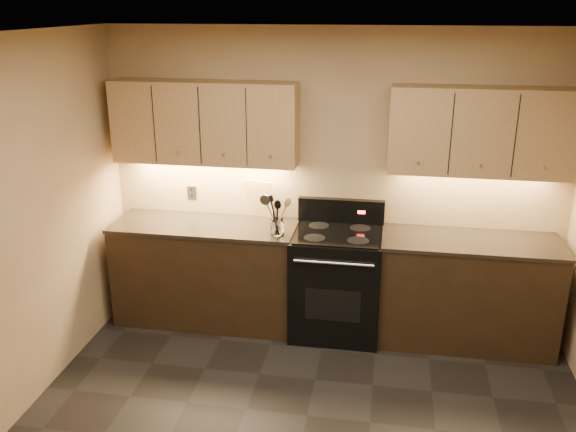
% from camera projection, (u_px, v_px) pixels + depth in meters
% --- Properties ---
extents(ceiling, '(4.00, 4.00, 0.00)m').
position_uv_depth(ceiling, '(300.00, 39.00, 3.05)').
color(ceiling, silver).
rests_on(ceiling, wall_back).
extents(wall_back, '(4.00, 0.04, 2.60)m').
position_uv_depth(wall_back, '(333.00, 180.00, 5.34)').
color(wall_back, tan).
rests_on(wall_back, ground).
extents(counter_left, '(1.62, 0.62, 0.93)m').
position_uv_depth(counter_left, '(207.00, 272.00, 5.51)').
color(counter_left, black).
rests_on(counter_left, ground).
extents(counter_right, '(1.46, 0.62, 0.93)m').
position_uv_depth(counter_right, '(466.00, 291.00, 5.15)').
color(counter_right, black).
rests_on(counter_right, ground).
extents(stove, '(0.76, 0.68, 1.14)m').
position_uv_depth(stove, '(337.00, 281.00, 5.30)').
color(stove, black).
rests_on(stove, ground).
extents(upper_cab_left, '(1.60, 0.30, 0.70)m').
position_uv_depth(upper_cab_left, '(205.00, 123.00, 5.21)').
color(upper_cab_left, tan).
rests_on(upper_cab_left, wall_back).
extents(upper_cab_right, '(1.44, 0.30, 0.70)m').
position_uv_depth(upper_cab_right, '(481.00, 132.00, 4.84)').
color(upper_cab_right, tan).
rests_on(upper_cab_right, wall_back).
extents(outlet_plate, '(0.08, 0.01, 0.12)m').
position_uv_depth(outlet_plate, '(192.00, 192.00, 5.60)').
color(outlet_plate, '#B2B5BA').
rests_on(outlet_plate, wall_back).
extents(utensil_crock, '(0.12, 0.12, 0.14)m').
position_uv_depth(utensil_crock, '(277.00, 227.00, 5.09)').
color(utensil_crock, white).
rests_on(utensil_crock, counter_left).
extents(cutting_board, '(0.28, 0.13, 0.34)m').
position_uv_depth(cutting_board, '(259.00, 199.00, 5.48)').
color(cutting_board, '#D8B774').
rests_on(cutting_board, counter_left).
extents(wooden_spoon, '(0.18, 0.09, 0.32)m').
position_uv_depth(wooden_spoon, '(274.00, 215.00, 5.04)').
color(wooden_spoon, '#D8B774').
rests_on(wooden_spoon, utensil_crock).
extents(black_spoon, '(0.10, 0.16, 0.33)m').
position_uv_depth(black_spoon, '(276.00, 214.00, 5.08)').
color(black_spoon, black).
rests_on(black_spoon, utensil_crock).
extents(black_turner, '(0.18, 0.14, 0.36)m').
position_uv_depth(black_turner, '(278.00, 215.00, 5.02)').
color(black_turner, black).
rests_on(black_turner, utensil_crock).
extents(steel_spatula, '(0.23, 0.11, 0.35)m').
position_uv_depth(steel_spatula, '(281.00, 213.00, 5.06)').
color(steel_spatula, silver).
rests_on(steel_spatula, utensil_crock).
extents(steel_skimmer, '(0.22, 0.10, 0.35)m').
position_uv_depth(steel_skimmer, '(279.00, 214.00, 5.04)').
color(steel_skimmer, silver).
rests_on(steel_skimmer, utensil_crock).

